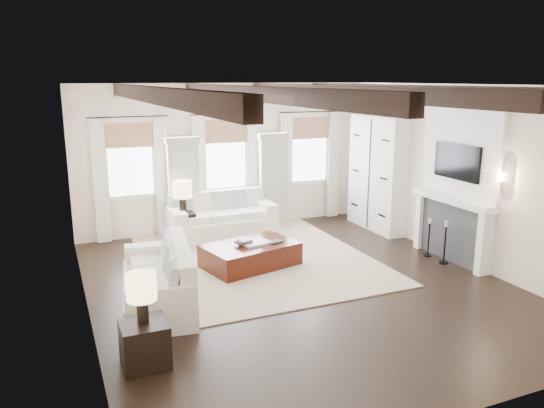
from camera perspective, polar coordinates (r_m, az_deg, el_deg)
name	(u,v)px	position (r m, az deg, el deg)	size (l,w,h in m)	color
ground	(298,285)	(8.80, 2.86, -8.67)	(7.50, 7.50, 0.00)	black
room_shell	(316,160)	(9.40, 4.72, 4.71)	(6.54, 7.54, 3.22)	white
area_rug	(256,257)	(10.04, -1.76, -5.74)	(3.96, 4.83, 0.02)	tan
sofa_back	(221,219)	(11.32, -5.52, -1.59)	(2.22, 1.01, 0.95)	white
sofa_left	(162,281)	(8.09, -11.75, -8.12)	(1.25, 2.24, 0.91)	white
ottoman	(250,255)	(9.53, -2.35, -5.53)	(1.61, 1.00, 0.42)	black
tray	(255,243)	(9.48, -1.85, -4.16)	(0.50, 0.38, 0.04)	white
book_lower	(244,242)	(9.39, -3.08, -4.10)	(0.26, 0.20, 0.04)	#262628
book_upper	(245,240)	(9.38, -2.91, -3.90)	(0.22, 0.17, 0.03)	beige
book_loose	(275,242)	(9.54, 0.29, -4.07)	(0.24, 0.18, 0.03)	#262628
side_table_front	(145,344)	(6.59, -13.54, -14.42)	(0.54, 0.54, 0.54)	black
lamp_front	(141,290)	(6.31, -13.87, -8.95)	(0.35, 0.35, 0.60)	black
side_table_back	(184,228)	(10.98, -9.46, -2.55)	(0.42, 0.42, 0.64)	black
lamp_back	(182,191)	(10.80, -9.61, 1.36)	(0.38, 0.38, 0.66)	black
candlestick_near	(445,246)	(10.15, 18.09, -4.31)	(0.16, 0.16, 0.80)	black
candlestick_far	(429,240)	(10.48, 16.50, -3.78)	(0.15, 0.15, 0.74)	black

